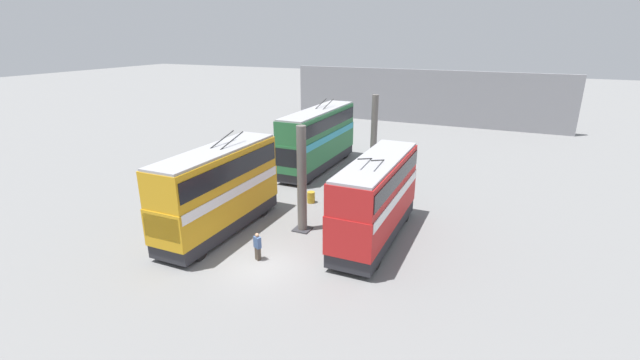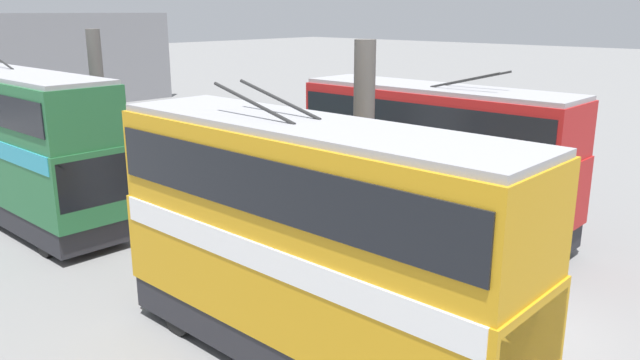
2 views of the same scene
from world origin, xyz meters
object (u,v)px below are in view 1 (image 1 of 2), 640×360
bus_right_far (318,136)px  bus_left_near (376,195)px  person_aisle_midway (362,173)px  person_aisle_foreground (258,246)px  oil_drum (311,197)px  bus_right_mid (218,186)px

bus_right_far → bus_left_near: bearing=-142.4°
person_aisle_midway → person_aisle_foreground: bearing=-0.5°
person_aisle_midway → oil_drum: size_ratio=2.09×
bus_right_far → person_aisle_foreground: 16.91m
bus_left_near → person_aisle_midway: bearing=23.3°
bus_left_near → person_aisle_midway: bus_left_near is taller
bus_right_mid → oil_drum: bus_right_mid is taller
bus_left_near → bus_right_far: bus_right_far is taller
bus_right_mid → person_aisle_foreground: 4.88m
bus_right_far → person_aisle_midway: size_ratio=6.67×
bus_right_far → person_aisle_midway: 5.80m
bus_left_near → bus_right_far: 14.45m
bus_right_far → oil_drum: 8.72m
person_aisle_foreground → person_aisle_midway: bearing=20.8°
bus_left_near → person_aisle_foreground: bus_left_near is taller
bus_left_near → bus_right_far: size_ratio=0.83×
bus_right_mid → bus_right_far: bearing=0.0°
bus_right_mid → person_aisle_midway: bearing=-22.2°
bus_right_far → person_aisle_foreground: bearing=-166.6°
bus_left_near → bus_right_mid: bus_right_mid is taller
bus_right_mid → bus_right_far: 14.26m
bus_right_mid → bus_right_far: (14.26, 0.00, 0.05)m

